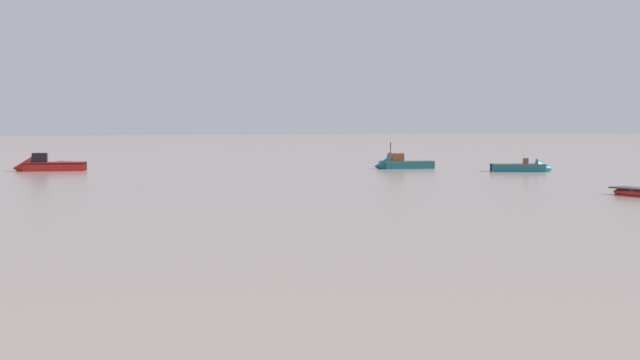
# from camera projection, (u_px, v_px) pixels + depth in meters

# --- Properties ---
(motorboat_moored_0) EXTENTS (5.49, 4.65, 1.85)m
(motorboat_moored_0) POSITION_uv_depth(u_px,v_px,m) (527.00, 169.00, 80.52)
(motorboat_moored_0) COLOR #197084
(motorboat_moored_0) RESTS_ON ground
(rowboat_moored_2) EXTENTS (1.63, 3.01, 0.45)m
(rowboat_moored_2) POSITION_uv_depth(u_px,v_px,m) (68.00, 163.00, 95.89)
(rowboat_moored_2) COLOR #197084
(rowboat_moored_2) RESTS_ON ground
(motorboat_moored_1) EXTENTS (6.00, 3.66, 2.16)m
(motorboat_moored_1) POSITION_uv_depth(u_px,v_px,m) (398.00, 165.00, 86.15)
(motorboat_moored_1) COLOR #197084
(motorboat_moored_1) RESTS_ON ground
(motorboat_moored_3) EXTENTS (6.64, 4.24, 2.39)m
(motorboat_moored_3) POSITION_uv_depth(u_px,v_px,m) (43.00, 167.00, 81.56)
(motorboat_moored_3) COLOR red
(motorboat_moored_3) RESTS_ON ground
(rowboat_moored_6) EXTENTS (1.76, 3.97, 0.61)m
(rowboat_moored_6) POSITION_uv_depth(u_px,v_px,m) (640.00, 193.00, 52.04)
(rowboat_moored_6) COLOR red
(rowboat_moored_6) RESTS_ON ground
(channel_buoy) EXTENTS (0.90, 0.90, 2.30)m
(channel_buoy) POSITION_uv_depth(u_px,v_px,m) (391.00, 157.00, 106.34)
(channel_buoy) COLOR red
(channel_buoy) RESTS_ON ground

